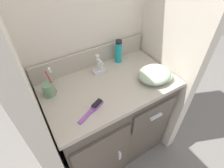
{
  "coord_description": "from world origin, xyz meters",
  "views": [
    {
      "loc": [
        -0.43,
        -0.73,
        1.57
      ],
      "look_at": [
        0.0,
        -0.03,
        0.82
      ],
      "focal_mm": 28.0,
      "sensor_mm": 36.0,
      "label": 1
    }
  ],
  "objects_px": {
    "toothbrush_cup": "(49,89)",
    "shaving_cream_can": "(118,51)",
    "hand_towel": "(157,75)",
    "hairbrush": "(94,108)"
  },
  "relations": [
    {
      "from": "shaving_cream_can",
      "to": "hand_towel",
      "type": "xyz_separation_m",
      "value": [
        0.1,
        -0.31,
        -0.05
      ]
    },
    {
      "from": "hand_towel",
      "to": "hairbrush",
      "type": "bearing_deg",
      "value": -178.56
    },
    {
      "from": "toothbrush_cup",
      "to": "hairbrush",
      "type": "distance_m",
      "value": 0.3
    },
    {
      "from": "toothbrush_cup",
      "to": "hand_towel",
      "type": "height_order",
      "value": "toothbrush_cup"
    },
    {
      "from": "toothbrush_cup",
      "to": "hand_towel",
      "type": "distance_m",
      "value": 0.69
    },
    {
      "from": "toothbrush_cup",
      "to": "shaving_cream_can",
      "type": "bearing_deg",
      "value": 8.08
    },
    {
      "from": "toothbrush_cup",
      "to": "hairbrush",
      "type": "height_order",
      "value": "toothbrush_cup"
    },
    {
      "from": "hairbrush",
      "to": "hand_towel",
      "type": "height_order",
      "value": "hand_towel"
    },
    {
      "from": "hairbrush",
      "to": "toothbrush_cup",
      "type": "bearing_deg",
      "value": 102.4
    },
    {
      "from": "toothbrush_cup",
      "to": "shaving_cream_can",
      "type": "distance_m",
      "value": 0.55
    }
  ]
}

